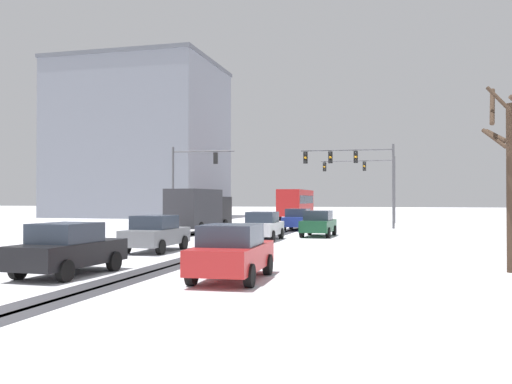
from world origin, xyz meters
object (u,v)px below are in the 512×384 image
object	(u,v)px
traffic_signal_near_right	(355,167)
car_dark_green_second	(318,223)
office_building_far_left_block	(141,140)
box_truck_delivery	(199,209)
bare_tree_sidewalk_near	(510,176)
car_blue_lead	(298,219)
car_red_fifth	(232,252)
car_black_sixth	(68,249)
traffic_signal_near_left	(189,174)
car_white_third	(263,226)
bus_oncoming	(296,202)
traffic_signal_far_right	(368,175)
car_grey_fourth	(156,233)

from	to	relation	value
traffic_signal_near_right	car_dark_green_second	world-z (taller)	traffic_signal_near_right
car_dark_green_second	office_building_far_left_block	size ratio (longest dim) A/B	0.20
box_truck_delivery	bare_tree_sidewalk_near	bearing A→B (deg)	-45.71
car_blue_lead	car_red_fifth	world-z (taller)	same
office_building_far_left_block	car_dark_green_second	bearing A→B (deg)	-49.24
car_red_fifth	car_black_sixth	xyz separation A→B (m)	(-5.19, -0.31, 0.00)
traffic_signal_near_right	traffic_signal_near_left	bearing A→B (deg)	-172.56
car_blue_lead	car_black_sixth	bearing A→B (deg)	-95.70
car_blue_lead	traffic_signal_near_left	bearing A→B (deg)	179.93
car_red_fifth	bare_tree_sidewalk_near	distance (m)	9.29
traffic_signal_near_left	bare_tree_sidewalk_near	distance (m)	29.31
car_white_third	bus_oncoming	xyz separation A→B (m)	(-3.86, 31.94, 1.18)
car_white_third	bare_tree_sidewalk_near	world-z (taller)	bare_tree_sidewalk_near
car_dark_green_second	car_black_sixth	size ratio (longest dim) A/B	0.99
car_dark_green_second	car_white_third	bearing A→B (deg)	-123.44
box_truck_delivery	traffic_signal_near_left	bearing A→B (deg)	119.38
box_truck_delivery	car_red_fifth	bearing A→B (deg)	-67.38
traffic_signal_near_right	box_truck_delivery	xyz separation A→B (m)	(-10.37, -6.10, -3.19)
traffic_signal_near_right	car_dark_green_second	distance (m)	9.21
traffic_signal_near_right	office_building_far_left_block	xyz separation A→B (m)	(-30.03, 24.75, 5.33)
traffic_signal_far_right	bare_tree_sidewalk_near	size ratio (longest dim) A/B	1.19
bus_oncoming	traffic_signal_far_right	bearing A→B (deg)	-41.91
traffic_signal_far_right	car_white_third	xyz separation A→B (m)	(-4.62, -24.33, -3.88)
traffic_signal_far_right	bare_tree_sidewalk_near	distance (m)	36.37
office_building_far_left_block	car_red_fifth	bearing A→B (deg)	-61.30
traffic_signal_near_right	car_white_third	size ratio (longest dim) A/B	1.71
traffic_signal_near_left	bus_oncoming	xyz separation A→B (m)	(4.68, 21.53, -2.37)
car_dark_green_second	car_grey_fourth	xyz separation A→B (m)	(-5.67, -11.73, 0.00)
traffic_signal_near_right	car_grey_fourth	distance (m)	21.54
car_grey_fourth	office_building_far_left_block	world-z (taller)	office_building_far_left_block
bus_oncoming	car_white_third	bearing A→B (deg)	-83.11
car_black_sixth	office_building_far_left_block	xyz separation A→B (m)	(-23.31, 52.38, 9.33)
traffic_signal_far_right	box_truck_delivery	world-z (taller)	traffic_signal_far_right
car_red_fifth	bare_tree_sidewalk_near	bearing A→B (deg)	24.87
car_red_fifth	office_building_far_left_block	xyz separation A→B (m)	(-28.50, 52.07, 9.33)
traffic_signal_far_right	car_white_third	size ratio (longest dim) A/B	1.74
traffic_signal_near_right	bus_oncoming	bearing A→B (deg)	112.39
traffic_signal_far_right	traffic_signal_near_right	bearing A→B (deg)	-91.39
traffic_signal_far_right	car_white_third	world-z (taller)	traffic_signal_far_right
car_dark_green_second	box_truck_delivery	bearing A→B (deg)	166.91
car_dark_green_second	car_red_fifth	bearing A→B (deg)	-89.49
traffic_signal_near_left	box_truck_delivery	distance (m)	5.76
traffic_signal_near_left	traffic_signal_near_right	bearing A→B (deg)	7.44
car_red_fifth	box_truck_delivery	xyz separation A→B (m)	(-8.84, 21.22, 0.82)
bus_oncoming	office_building_far_left_block	bearing A→B (deg)	167.37
traffic_signal_near_right	car_black_sixth	distance (m)	28.71
car_dark_green_second	bare_tree_sidewalk_near	bearing A→B (deg)	-61.60
car_black_sixth	office_building_far_left_block	world-z (taller)	office_building_far_left_block
traffic_signal_near_right	bus_oncoming	distance (m)	21.66
traffic_signal_near_left	bus_oncoming	size ratio (longest dim) A/B	0.59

